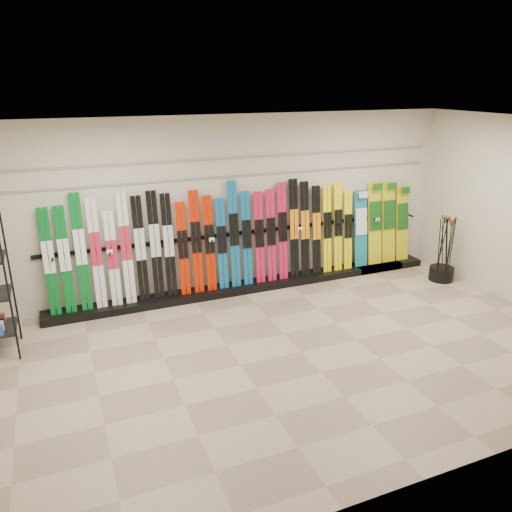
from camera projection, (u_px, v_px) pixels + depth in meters
name	position (u px, v px, depth m)	size (l,w,h in m)	color
floor	(301.00, 352.00, 6.82)	(8.00, 8.00, 0.00)	gray
back_wall	(237.00, 205.00, 8.50)	(8.00, 8.00, 0.00)	beige
ceiling	(309.00, 126.00, 5.82)	(8.00, 8.00, 0.00)	silver
ski_rack_base	(254.00, 285.00, 8.87)	(8.00, 0.40, 0.12)	black
skis	(214.00, 241.00, 8.35)	(5.37, 0.21, 1.83)	#04611D
snowboards	(382.00, 224.00, 9.63)	(1.23, 0.24, 1.57)	#14728C
pole_bin	(441.00, 273.00, 9.24)	(0.44, 0.44, 0.25)	black
ski_poles	(445.00, 249.00, 9.06)	(0.36, 0.40, 1.18)	black
slatwall_rail_0	(237.00, 176.00, 8.31)	(7.60, 0.02, 0.03)	gray
slatwall_rail_1	(236.00, 158.00, 8.21)	(7.60, 0.02, 0.03)	gray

